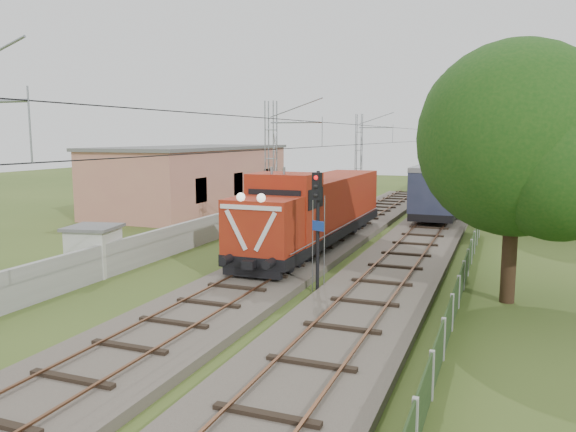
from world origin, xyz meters
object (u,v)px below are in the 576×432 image
at_px(locomotive, 316,209).
at_px(signal_post, 317,210).
at_px(coach_rake, 472,163).
at_px(relay_hut, 94,250).

bearing_deg(locomotive, signal_post, -71.38).
xyz_separation_m(coach_rake, relay_hut, (-12.40, -60.66, -1.38)).
distance_m(coach_rake, signal_post, 60.05).
xyz_separation_m(coach_rake, signal_post, (-2.28, -60.00, 0.79)).
distance_m(signal_post, relay_hut, 10.38).
relative_size(locomotive, coach_rake, 0.19).
height_order(locomotive, relay_hut, locomotive).
xyz_separation_m(signal_post, relay_hut, (-10.12, -0.66, -2.17)).
height_order(locomotive, signal_post, signal_post).
bearing_deg(signal_post, relay_hut, -176.26).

